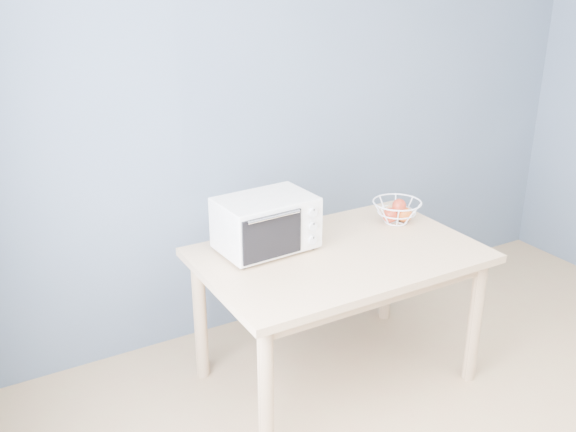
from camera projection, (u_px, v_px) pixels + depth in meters
dining_table at (339, 270)px, 3.26m from camera, size 1.40×0.90×0.75m
toaster_oven at (263, 224)px, 3.18m from camera, size 0.49×0.37×0.28m
fruit_basket at (396, 211)px, 3.56m from camera, size 0.32×0.32×0.14m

